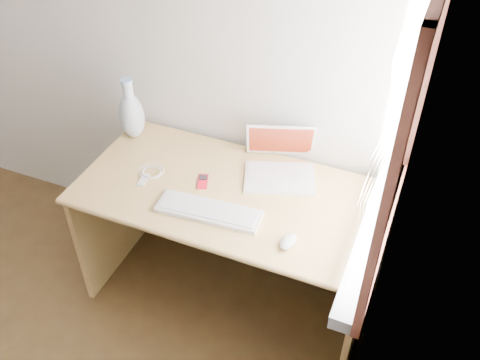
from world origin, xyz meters
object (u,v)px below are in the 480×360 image
at_px(laptop, 283,166).
at_px(vase, 131,114).
at_px(desk, 236,212).
at_px(external_keyboard, 209,211).

height_order(laptop, vase, vase).
relative_size(desk, vase, 4.20).
height_order(external_keyboard, vase, vase).
bearing_deg(laptop, vase, 160.76).
bearing_deg(vase, external_keyboard, -32.02).
bearing_deg(laptop, desk, -165.30).
distance_m(laptop, external_keyboard, 0.43).
bearing_deg(external_keyboard, vase, 143.64).
relative_size(laptop, external_keyboard, 0.81).
xyz_separation_m(desk, laptop, (0.19, 0.12, 0.26)).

